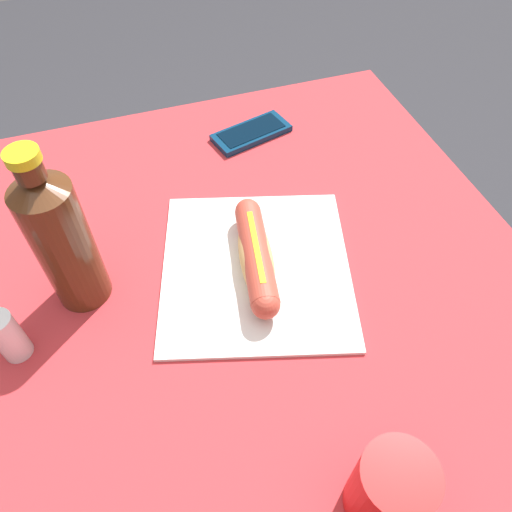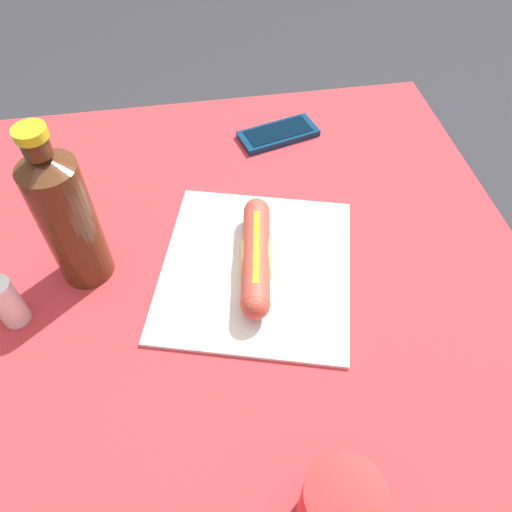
% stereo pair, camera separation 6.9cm
% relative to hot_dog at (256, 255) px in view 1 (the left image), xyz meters
% --- Properties ---
extents(ground_plane, '(6.00, 6.00, 0.00)m').
position_rel_hot_dog_xyz_m(ground_plane, '(-0.05, 0.04, -0.78)').
color(ground_plane, '#2D2D33').
rests_on(ground_plane, ground).
extents(dining_table, '(0.97, 0.89, 0.75)m').
position_rel_hot_dog_xyz_m(dining_table, '(-0.05, 0.04, -0.18)').
color(dining_table, brown).
rests_on(dining_table, ground).
extents(paper_wrapper, '(0.35, 0.34, 0.01)m').
position_rel_hot_dog_xyz_m(paper_wrapper, '(0.00, 0.00, -0.03)').
color(paper_wrapper, silver).
rests_on(paper_wrapper, dining_table).
extents(hot_dog, '(0.21, 0.07, 0.05)m').
position_rel_hot_dog_xyz_m(hot_dog, '(0.00, 0.00, 0.00)').
color(hot_dog, tan).
rests_on(hot_dog, paper_wrapper).
extents(cell_phone, '(0.10, 0.16, 0.01)m').
position_rel_hot_dog_xyz_m(cell_phone, '(0.30, -0.09, -0.03)').
color(cell_phone, '#0A2D4C').
rests_on(cell_phone, dining_table).
extents(soda_bottle, '(0.07, 0.07, 0.25)m').
position_rel_hot_dog_xyz_m(soda_bottle, '(0.04, 0.24, 0.08)').
color(soda_bottle, '#4C2814').
rests_on(soda_bottle, dining_table).
extents(drinking_cup, '(0.07, 0.07, 0.11)m').
position_rel_hot_dog_xyz_m(drinking_cup, '(-0.34, -0.02, 0.02)').
color(drinking_cup, red).
rests_on(drinking_cup, dining_table).
extents(salt_shaker, '(0.04, 0.04, 0.08)m').
position_rel_hot_dog_xyz_m(salt_shaker, '(-0.03, 0.33, 0.01)').
color(salt_shaker, silver).
rests_on(salt_shaker, dining_table).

